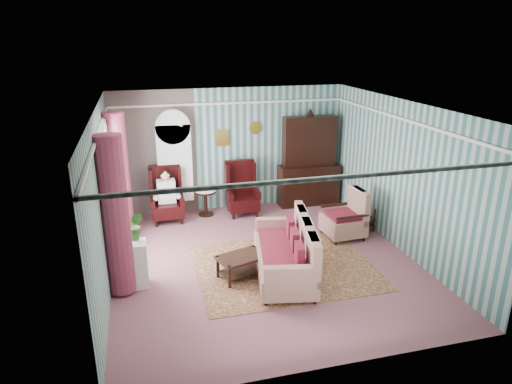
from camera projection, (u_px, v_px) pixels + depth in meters
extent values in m
plane|color=#895053|center=(264.00, 261.00, 8.60)|extent=(6.00, 6.00, 0.00)
cube|color=#386764|center=(231.00, 149.00, 10.86)|extent=(5.50, 0.02, 2.90)
cube|color=#386764|center=(333.00, 267.00, 5.38)|extent=(5.50, 0.02, 2.90)
cube|color=#386764|center=(103.00, 202.00, 7.47)|extent=(0.02, 6.00, 2.90)
cube|color=#386764|center=(402.00, 177.00, 8.77)|extent=(0.02, 6.00, 2.90)
cube|color=white|center=(265.00, 107.00, 7.64)|extent=(5.50, 6.00, 0.02)
cube|color=#85444F|center=(154.00, 154.00, 10.43)|extent=(1.90, 0.01, 2.90)
cube|color=silver|center=(265.00, 127.00, 7.76)|extent=(5.50, 6.00, 0.05)
cube|color=white|center=(106.00, 185.00, 7.99)|extent=(0.04, 1.50, 1.90)
cylinder|color=#823049|center=(115.00, 217.00, 7.14)|extent=(0.44, 0.44, 2.60)
cylinder|color=#823049|center=(119.00, 178.00, 9.06)|extent=(0.44, 0.44, 2.60)
cube|color=#BB9031|center=(222.00, 138.00, 10.69)|extent=(0.30, 0.03, 0.38)
cube|color=white|center=(175.00, 169.00, 10.50)|extent=(0.80, 0.28, 2.24)
cube|color=black|center=(309.00, 158.00, 11.15)|extent=(1.50, 0.56, 2.36)
cube|color=black|center=(167.00, 195.00, 10.25)|extent=(0.76, 0.80, 1.25)
cube|color=black|center=(242.00, 189.00, 10.67)|extent=(0.76, 0.80, 1.25)
cylinder|color=black|center=(206.00, 203.00, 10.71)|extent=(0.50, 0.50, 0.60)
cube|color=black|center=(362.00, 218.00, 9.92)|extent=(0.45, 0.38, 0.54)
cube|color=silver|center=(131.00, 265.00, 7.62)|extent=(0.55, 0.35, 0.80)
cube|color=#4D1C19|center=(284.00, 266.00, 8.39)|extent=(3.20, 2.60, 0.01)
cube|color=#C2B196|center=(284.00, 246.00, 7.91)|extent=(1.44, 2.25, 1.13)
cube|color=beige|center=(344.00, 216.00, 9.49)|extent=(0.93, 0.90, 0.94)
cube|color=black|center=(242.00, 266.00, 7.97)|extent=(0.95, 0.75, 0.42)
imported|color=#1D4A17|center=(124.00, 234.00, 7.36)|extent=(0.43, 0.40, 0.40)
imported|color=#27541A|center=(135.00, 226.00, 7.55)|extent=(0.30, 0.26, 0.49)
imported|color=#2C5A1C|center=(120.00, 232.00, 7.42)|extent=(0.26, 0.26, 0.42)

